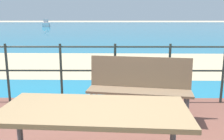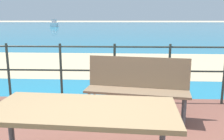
% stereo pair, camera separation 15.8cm
% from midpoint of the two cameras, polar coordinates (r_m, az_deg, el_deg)
% --- Properties ---
extents(sea_water, '(90.00, 90.00, 0.01)m').
position_cam_midpoint_polar(sea_water, '(42.00, 0.29, 9.96)').
color(sea_water, teal).
rests_on(sea_water, ground).
extents(beach_strip, '(54.08, 5.77, 0.01)m').
position_cam_midpoint_polar(beach_strip, '(8.72, 0.02, 1.57)').
color(beach_strip, tan).
rests_on(beach_strip, ground).
extents(picnic_table, '(1.67, 1.49, 0.80)m').
position_cam_midpoint_polar(picnic_table, '(2.18, -6.21, -13.56)').
color(picnic_table, '#8C704C').
rests_on(picnic_table, patio_paving).
extents(park_bench, '(1.60, 0.66, 0.95)m').
position_cam_midpoint_polar(park_bench, '(3.76, 5.23, -2.95)').
color(park_bench, '#7A6047').
rests_on(park_bench, patio_paving).
extents(railing_fence, '(5.94, 0.04, 1.09)m').
position_cam_midpoint_polar(railing_fence, '(4.43, -0.30, 0.71)').
color(railing_fence, '#2D3833').
rests_on(railing_fence, patio_paving).
extents(boat_near, '(1.61, 3.76, 1.32)m').
position_cam_midpoint_polar(boat_near, '(46.70, -15.17, 10.29)').
color(boat_near, silver).
rests_on(boat_near, sea_water).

